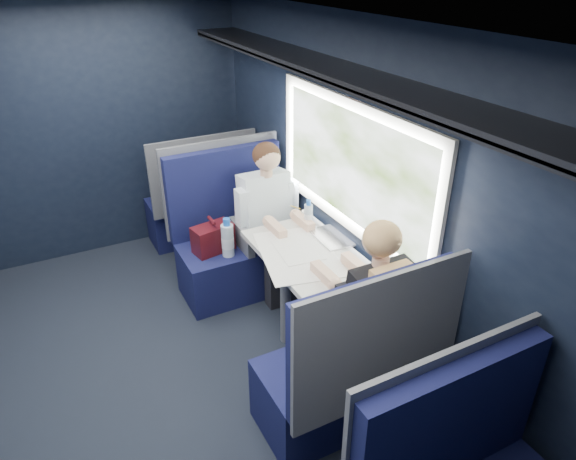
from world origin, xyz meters
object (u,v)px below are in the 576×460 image
woman (371,304)px  cup (306,216)px  seat_row_front (201,203)px  bottle_small (308,215)px  seat_bay_far (349,374)px  man (270,214)px  seat_bay_near (235,243)px  table (304,261)px  laptop (342,227)px

woman → cup: bearing=81.1°
seat_row_front → bottle_small: bearing=-75.0°
seat_bay_far → man: size_ratio=0.95×
cup → seat_bay_near: bearing=134.0°
table → bottle_small: (0.21, 0.32, 0.18)m
table → seat_bay_near: 0.92m
woman → cup: (0.18, 1.13, 0.05)m
table → laptop: bearing=12.3°
seat_row_front → man: size_ratio=0.88×
table → man: 0.70m
seat_bay_far → man: man is taller
man → woman: 1.41m
seat_bay_near → man: bearing=-33.4°
seat_bay_far → laptop: bearing=60.5°
laptop → seat_bay_near: bearing=124.8°
seat_row_front → man: (0.25, -1.10, 0.31)m
table → bottle_small: bottle_small is taller
seat_row_front → woman: size_ratio=0.88×
woman → seat_bay_near: bearing=99.4°
seat_bay_near → seat_bay_far: same height
seat_bay_near → laptop: size_ratio=3.43×
seat_bay_near → bottle_small: size_ratio=5.57×
seat_bay_far → seat_row_front: bearing=90.0°
seat_bay_near → cup: size_ratio=14.70×
seat_row_front → seat_bay_far: bearing=-90.0°
seat_bay_near → man: 0.43m
laptop → cup: 0.36m
woman → man: bearing=90.0°
laptop → bottle_small: size_ratio=1.62×
woman → cup: woman is taller
table → cup: bearing=59.8°
table → seat_bay_far: (-0.18, -0.87, -0.25)m
man → laptop: bearing=-64.9°
seat_bay_near → cup: bearing=-46.0°
seat_bay_far → seat_bay_near: bearing=90.3°
seat_bay_near → cup: 0.72m
table → woman: 0.71m
cup → man: bearing=122.2°
seat_bay_near → bottle_small: bearing=-53.4°
seat_bay_far → laptop: seat_bay_far is taller
seat_bay_far → woman: 0.43m
man → laptop: size_ratio=3.60×
seat_row_front → man: man is taller
seat_bay_far → bottle_small: (0.40, 1.20, 0.43)m
man → bottle_small: 0.42m
seat_bay_near → bottle_small: seat_bay_near is taller
table → man: (0.07, 0.70, 0.06)m
man → bottle_small: man is taller
seat_row_front → table: bearing=-84.2°
seat_bay_far → man: 1.62m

